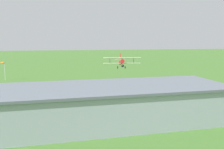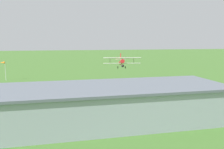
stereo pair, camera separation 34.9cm
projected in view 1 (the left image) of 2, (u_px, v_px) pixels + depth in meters
ground_plane at (93, 83)px, 70.17m from camera, size 400.00×400.00×0.00m
hangar at (101, 104)px, 36.68m from camera, size 38.49×14.57×5.47m
biplane at (121, 62)px, 63.68m from camera, size 9.55×7.00×3.84m
car_blue at (167, 92)px, 54.66m from camera, size 1.93×4.39×1.50m
person_beside_truck at (17, 94)px, 52.02m from camera, size 0.53×0.53×1.73m
person_walking_on_apron at (25, 96)px, 50.14m from camera, size 0.53×0.53×1.69m
person_at_fence_line at (178, 90)px, 56.46m from camera, size 0.43×0.43×1.58m
person_watching_takeoff at (127, 89)px, 57.37m from camera, size 0.42×0.42×1.72m
windsock at (2, 64)px, 73.50m from camera, size 1.44×0.76×5.60m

